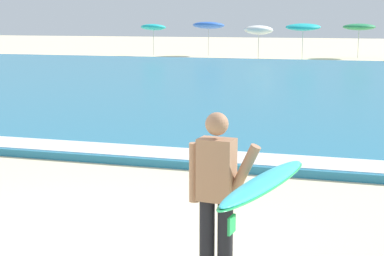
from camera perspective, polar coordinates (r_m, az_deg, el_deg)
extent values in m
cube|color=teal|center=(24.15, 9.20, 4.07)|extent=(120.00, 28.00, 0.14)
cube|color=white|center=(11.16, -0.16, -2.46)|extent=(120.00, 0.94, 0.01)
cylinder|color=black|center=(6.03, 1.42, -10.68)|extent=(0.15, 0.15, 0.88)
cylinder|color=black|center=(5.97, 3.12, -10.92)|extent=(0.15, 0.15, 0.88)
cube|color=#9E7051|center=(5.77, 2.32, -3.93)|extent=(0.36, 0.26, 0.60)
sphere|color=#9E7051|center=(5.68, 2.35, 0.38)|extent=(0.22, 0.22, 0.22)
cylinder|color=#9E7051|center=(5.87, 0.21, -4.19)|extent=(0.10, 0.10, 0.58)
cylinder|color=#9E7051|center=(5.70, 4.93, -3.93)|extent=(0.32, 0.13, 0.51)
ellipsoid|color=#33BCD6|center=(5.63, 7.07, -4.88)|extent=(0.52, 2.45, 0.26)
ellipsoid|color=green|center=(5.64, 7.07, -5.05)|extent=(0.56, 2.55, 0.22)
cube|color=green|center=(4.78, 3.73, -9.04)|extent=(0.04, 0.14, 0.14)
cylinder|color=beige|center=(43.76, -3.63, 8.05)|extent=(0.05, 0.05, 1.96)
ellipsoid|color=#19ADB2|center=(43.74, -3.64, 9.41)|extent=(1.78, 1.81, 0.59)
cylinder|color=beige|center=(43.49, 1.56, 8.14)|extent=(0.05, 0.05, 2.08)
ellipsoid|color=blue|center=(43.47, 1.57, 9.60)|extent=(2.24, 2.27, 0.65)
cylinder|color=beige|center=(40.47, 6.25, 7.72)|extent=(0.05, 0.05, 1.79)
ellipsoid|color=white|center=(40.45, 6.28, 9.12)|extent=(1.87, 1.91, 0.74)
cylinder|color=beige|center=(40.22, 10.32, 7.76)|extent=(0.05, 0.05, 2.01)
ellipsoid|color=#19ADB2|center=(40.20, 10.37, 9.29)|extent=(2.23, 2.25, 0.54)
cylinder|color=beige|center=(42.33, 15.33, 7.68)|extent=(0.05, 0.05, 2.01)
ellipsoid|color=#23844C|center=(42.31, 15.40, 9.12)|extent=(2.13, 2.14, 0.48)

